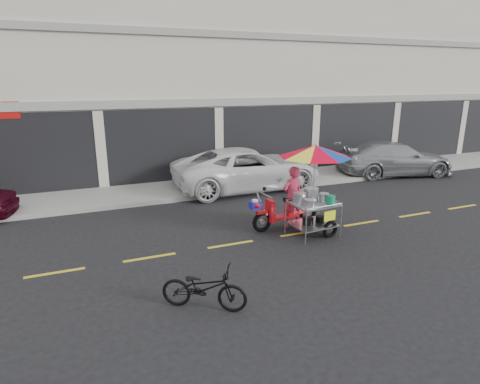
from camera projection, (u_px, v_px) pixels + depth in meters
name	position (u px, v px, depth m)	size (l,w,h in m)	color
ground	(300.00, 233.00, 10.70)	(90.00, 90.00, 0.00)	black
sidewalk	(228.00, 183.00, 15.58)	(45.00, 3.00, 0.15)	gray
shophouse_block	(244.00, 74.00, 20.01)	(36.00, 8.11, 10.40)	beige
centerline	(300.00, 233.00, 10.70)	(42.00, 0.10, 0.01)	gold
white_pickup	(247.00, 169.00, 14.85)	(2.54, 5.51, 1.53)	white
silver_pickup	(394.00, 159.00, 17.07)	(1.98, 4.87, 1.41)	#9A9DA0
near_bicycle	(204.00, 288.00, 7.09)	(0.54, 1.56, 0.82)	black
food_vendor_rig	(306.00, 176.00, 10.46)	(2.54, 2.02, 2.43)	black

